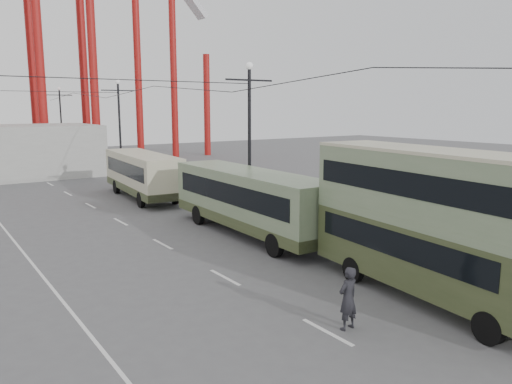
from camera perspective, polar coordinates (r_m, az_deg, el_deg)
ground at (r=14.35m, az=22.87°, el=-19.22°), size 160.00×160.00×0.00m
road_markings at (r=28.82m, az=-13.40°, el=-4.14°), size 12.52×120.00×0.01m
lamp_post_mid at (r=29.58m, az=-0.75°, el=5.64°), size 3.20×0.44×9.32m
lamp_post_far at (r=49.35m, az=-15.29°, el=6.92°), size 3.20×0.44×9.32m
lamp_post_distant at (r=70.45m, az=-21.36°, el=7.33°), size 3.20×0.44×9.32m
double_decker_bus at (r=18.26m, az=19.64°, el=-2.79°), size 3.50×10.16×5.35m
single_decker_green at (r=26.52m, az=-0.73°, el=-0.81°), size 3.15×12.20×3.43m
single_decker_cream at (r=38.18m, az=-12.86°, el=2.11°), size 3.63×10.99×3.36m
pedestrian at (r=15.81m, az=10.46°, el=-11.86°), size 0.76×0.53×1.99m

